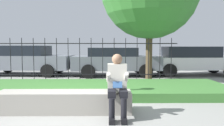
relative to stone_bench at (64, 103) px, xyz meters
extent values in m
plane|color=gray|center=(0.05, 0.00, -0.19)|extent=(60.00, 60.00, 0.00)
cube|color=gray|center=(0.00, 0.00, 0.02)|extent=(2.81, 0.56, 0.44)
cube|color=slate|center=(0.00, 0.00, -0.15)|extent=(2.70, 0.52, 0.08)
cube|color=black|center=(1.00, -0.68, -0.15)|extent=(0.11, 0.26, 0.09)
cylinder|color=black|center=(1.00, -0.62, 0.07)|extent=(0.11, 0.11, 0.35)
cube|color=black|center=(1.00, -0.41, 0.30)|extent=(0.15, 0.42, 0.13)
cube|color=black|center=(1.22, -0.68, -0.15)|extent=(0.11, 0.26, 0.09)
cylinder|color=black|center=(1.22, -0.62, 0.07)|extent=(0.11, 0.11, 0.35)
cube|color=black|center=(1.22, -0.41, 0.30)|extent=(0.15, 0.42, 0.13)
cube|color=beige|center=(1.11, -0.20, 0.57)|extent=(0.38, 0.24, 0.54)
sphere|color=#8C664C|center=(1.11, -0.22, 0.94)|extent=(0.21, 0.21, 0.21)
cylinder|color=beige|center=(0.93, -0.36, 0.59)|extent=(0.08, 0.29, 0.24)
cylinder|color=beige|center=(1.28, -0.36, 0.59)|extent=(0.08, 0.29, 0.24)
cube|color=#335689|center=(1.11, -0.46, 0.46)|extent=(0.18, 0.09, 0.13)
cube|color=#3D7533|center=(0.05, 1.94, -0.08)|extent=(8.85, 2.48, 0.23)
cylinder|color=black|center=(0.05, 3.59, 0.15)|extent=(6.85, 0.03, 0.03)
cylinder|color=black|center=(0.05, 3.59, 1.31)|extent=(6.85, 0.03, 0.03)
cylinder|color=black|center=(-2.73, 3.59, 0.66)|extent=(0.02, 0.02, 1.71)
cylinder|color=black|center=(-2.30, 3.59, 0.66)|extent=(0.02, 0.02, 1.71)
cylinder|color=black|center=(-1.87, 3.59, 0.66)|extent=(0.02, 0.02, 1.71)
cylinder|color=black|center=(-1.45, 3.59, 0.66)|extent=(0.02, 0.02, 1.71)
cylinder|color=black|center=(-1.02, 3.59, 0.66)|extent=(0.02, 0.02, 1.71)
cylinder|color=black|center=(-0.59, 3.59, 0.66)|extent=(0.02, 0.02, 1.71)
cylinder|color=black|center=(-0.16, 3.59, 0.66)|extent=(0.02, 0.02, 1.71)
cylinder|color=black|center=(0.27, 3.59, 0.66)|extent=(0.02, 0.02, 1.71)
cylinder|color=black|center=(0.70, 3.59, 0.66)|extent=(0.02, 0.02, 1.71)
cylinder|color=black|center=(1.12, 3.59, 0.66)|extent=(0.02, 0.02, 1.71)
cylinder|color=black|center=(1.55, 3.59, 0.66)|extent=(0.02, 0.02, 1.71)
cylinder|color=black|center=(1.98, 3.59, 0.66)|extent=(0.02, 0.02, 1.71)
cylinder|color=black|center=(2.41, 3.59, 0.66)|extent=(0.02, 0.02, 1.71)
cylinder|color=black|center=(2.84, 3.59, 0.66)|extent=(0.02, 0.02, 1.71)
cylinder|color=black|center=(3.27, 3.59, 0.66)|extent=(0.02, 0.02, 1.71)
cube|color=slate|center=(-3.17, 6.18, 0.44)|extent=(4.62, 2.09, 0.66)
cube|color=black|center=(-3.35, 6.20, 1.00)|extent=(2.58, 1.74, 0.47)
cylinder|color=black|center=(-1.83, 5.21, 0.11)|extent=(0.62, 0.24, 0.60)
cylinder|color=black|center=(-1.72, 6.97, 0.11)|extent=(0.62, 0.24, 0.60)
cylinder|color=black|center=(-4.50, 7.16, 0.11)|extent=(0.62, 0.24, 0.60)
cube|color=silver|center=(5.03, 5.97, 0.41)|extent=(4.52, 1.72, 0.58)
cube|color=black|center=(4.85, 5.97, 0.95)|extent=(2.49, 1.50, 0.50)
cylinder|color=black|center=(6.42, 6.81, 0.12)|extent=(0.63, 0.21, 0.63)
cylinder|color=black|center=(3.64, 5.14, 0.12)|extent=(0.63, 0.21, 0.63)
cylinder|color=black|center=(3.63, 6.78, 0.12)|extent=(0.63, 0.21, 0.63)
cube|color=slate|center=(1.25, 5.85, 0.43)|extent=(4.14, 1.94, 0.63)
cube|color=black|center=(1.09, 5.84, 0.95)|extent=(2.30, 1.66, 0.40)
cylinder|color=black|center=(2.55, 5.01, 0.11)|extent=(0.62, 0.22, 0.62)
cylinder|color=black|center=(2.48, 6.77, 0.11)|extent=(0.62, 0.22, 0.62)
cylinder|color=black|center=(0.02, 4.92, 0.11)|extent=(0.62, 0.22, 0.62)
cylinder|color=black|center=(-0.04, 6.68, 0.11)|extent=(0.62, 0.22, 0.62)
cylinder|color=#4C3D28|center=(2.59, 4.51, 1.10)|extent=(0.27, 0.27, 2.59)
camera|label=1|loc=(0.96, -4.54, 1.18)|focal=35.00mm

